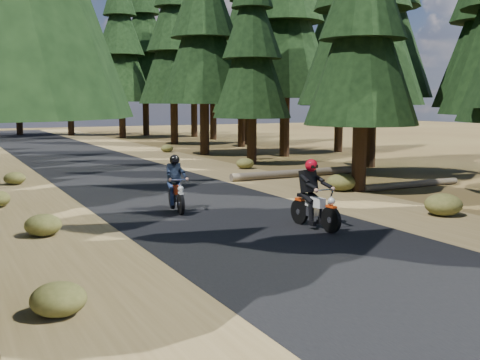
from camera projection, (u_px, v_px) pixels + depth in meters
name	position (u px, v px, depth m)	size (l,w,h in m)	color
ground	(269.00, 235.00, 13.89)	(120.00, 120.00, 0.00)	#453118
road	(188.00, 202.00, 18.32)	(6.00, 100.00, 0.01)	black
shoulder_l	(30.00, 215.00, 16.27)	(3.20, 100.00, 0.01)	brown
shoulder_r	(315.00, 192.00, 20.37)	(3.20, 100.00, 0.01)	brown
pine_forest	(72.00, 8.00, 31.48)	(34.59, 55.08, 16.32)	black
log_near	(297.00, 173.00, 24.32)	(0.32, 0.32, 6.00)	#4C4233
log_far	(412.00, 184.00, 21.40)	(0.24, 0.24, 4.25)	#4C4233
understory_shrubs	(164.00, 186.00, 19.98)	(14.31, 29.45, 0.61)	#474C1E
rider_lead	(315.00, 206.00, 14.47)	(0.71, 1.91, 1.67)	silver
rider_follow	(176.00, 193.00, 16.74)	(0.78, 1.82, 1.57)	#9F280A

